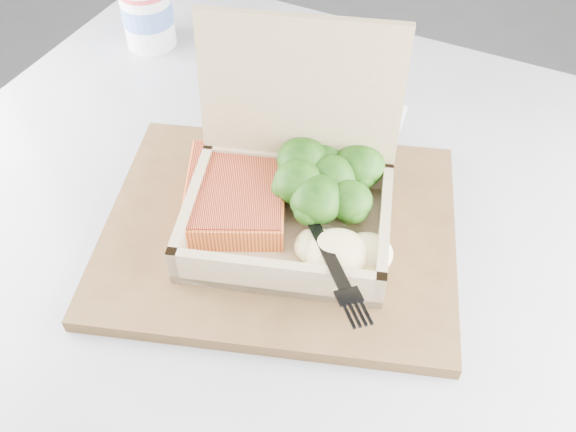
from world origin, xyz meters
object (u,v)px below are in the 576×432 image
(cafe_table, at_px, (272,333))
(serving_tray, at_px, (280,231))
(takeout_container, at_px, (291,181))
(paper_cup, at_px, (147,13))

(cafe_table, height_order, serving_tray, serving_tray)
(serving_tray, xyz_separation_m, takeout_container, (0.01, 0.02, 0.06))
(serving_tray, relative_size, paper_cup, 4.01)
(serving_tray, xyz_separation_m, paper_cup, (-0.28, 0.30, 0.04))
(serving_tray, height_order, takeout_container, takeout_container)
(paper_cup, bearing_deg, serving_tray, -47.43)
(paper_cup, bearing_deg, takeout_container, -44.75)
(takeout_container, relative_size, paper_cup, 2.47)
(cafe_table, bearing_deg, serving_tray, 5.20)
(serving_tray, distance_m, takeout_container, 0.06)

